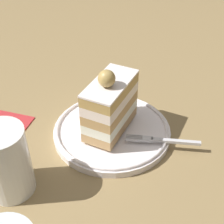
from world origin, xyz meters
TOP-DOWN VIEW (x-y plane):
  - ground_plane at (0.00, 0.00)m, footprint 2.40×2.40m
  - dessert_plate at (-0.01, -0.02)m, footprint 0.19×0.19m
  - cake_slice at (-0.01, -0.02)m, footprint 0.08×0.11m
  - fork at (-0.09, -0.04)m, footprint 0.10×0.07m
  - drink_glass_near at (0.02, 0.15)m, footprint 0.06×0.06m

SIDE VIEW (x-z plane):
  - ground_plane at x=0.00m, z-range 0.00..0.00m
  - dessert_plate at x=-0.01m, z-range 0.00..0.02m
  - fork at x=-0.09m, z-range 0.02..0.02m
  - drink_glass_near at x=0.02m, z-range -0.01..0.10m
  - cake_slice at x=-0.01m, z-range 0.01..0.12m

